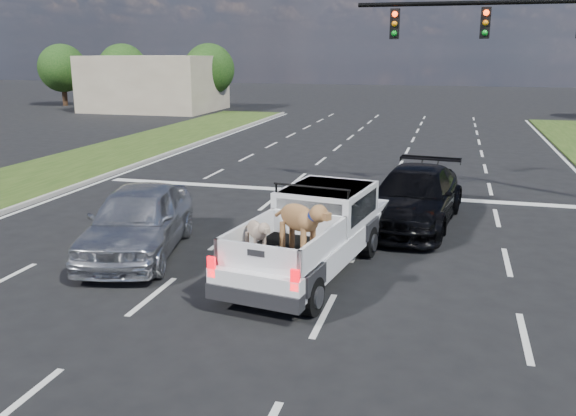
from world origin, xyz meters
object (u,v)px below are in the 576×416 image
silver_sedan (138,220)px  black_coupe (414,197)px  pickup_truck (310,233)px  traffic_signal (572,52)px

silver_sedan → black_coupe: 7.55m
pickup_truck → silver_sedan: bearing=-174.0°
pickup_truck → black_coupe: 4.92m
pickup_truck → black_coupe: bearing=75.8°
pickup_truck → black_coupe: pickup_truck is taller
traffic_signal → silver_sedan: traffic_signal is taller
traffic_signal → pickup_truck: bearing=-126.5°
traffic_signal → black_coupe: size_ratio=1.67×
traffic_signal → pickup_truck: (-6.21, -8.38, -3.80)m
silver_sedan → pickup_truck: bearing=-15.5°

